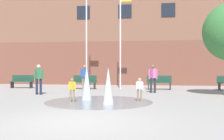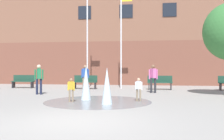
{
  "view_description": "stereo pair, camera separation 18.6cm",
  "coord_description": "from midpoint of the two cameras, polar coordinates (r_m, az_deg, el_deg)",
  "views": [
    {
      "loc": [
        1.85,
        -6.69,
        1.41
      ],
      "look_at": [
        -0.05,
        7.29,
        1.3
      ],
      "focal_mm": 42.0,
      "sensor_mm": 36.0,
      "label": 1
    },
    {
      "loc": [
        2.03,
        -6.66,
        1.41
      ],
      "look_at": [
        -0.05,
        7.29,
        1.3
      ],
      "focal_mm": 42.0,
      "sensor_mm": 36.0,
      "label": 2
    }
  ],
  "objects": [
    {
      "name": "flagpole_right",
      "position": [
        18.02,
        2.4,
        7.53
      ],
      "size": [
        0.8,
        0.1,
        6.79
      ],
      "color": "silver",
      "rests_on": "ground"
    },
    {
      "name": "splash_fountain",
      "position": [
        10.96,
        -3.05,
        -3.93
      ],
      "size": [
        4.48,
        4.48,
        1.51
      ],
      "color": "gray",
      "rests_on": "ground"
    },
    {
      "name": "ground_plane",
      "position": [
        7.09,
        -7.72,
        -11.01
      ],
      "size": [
        100.0,
        100.0,
        0.0
      ],
      "primitive_type": "plane",
      "color": "gray"
    },
    {
      "name": "adult_watching",
      "position": [
        16.56,
        -5.54,
        -1.2
      ],
      "size": [
        0.5,
        0.25,
        1.59
      ],
      "rotation": [
        0.0,
        0.0,
        0.16
      ],
      "color": "#89755B",
      "rests_on": "ground"
    },
    {
      "name": "park_bench_under_left_flagpole",
      "position": [
        17.76,
        -5.53,
        -2.56
      ],
      "size": [
        1.6,
        0.44,
        0.91
      ],
      "color": "#28282D",
      "rests_on": "ground"
    },
    {
      "name": "library_building",
      "position": [
        24.71,
        3.96,
        6.55
      ],
      "size": [
        36.0,
        6.05,
        8.08
      ],
      "color": "brown",
      "rests_on": "ground"
    },
    {
      "name": "child_with_pink_shirt",
      "position": [
        10.91,
        -8.4,
        -3.92
      ],
      "size": [
        0.31,
        0.22,
        0.99
      ],
      "rotation": [
        0.0,
        0.0,
        2.58
      ],
      "color": "#89755B",
      "rests_on": "ground"
    },
    {
      "name": "child_running",
      "position": [
        11.09,
        6.31,
        -3.85
      ],
      "size": [
        0.31,
        0.24,
        0.99
      ],
      "rotation": [
        0.0,
        0.0,
        -2.22
      ],
      "color": "#89755B",
      "rests_on": "ground"
    },
    {
      "name": "flagpole_left",
      "position": [
        18.46,
        -5.01,
        8.3
      ],
      "size": [
        0.8,
        0.1,
        7.38
      ],
      "color": "silver",
      "rests_on": "ground"
    },
    {
      "name": "adult_in_red",
      "position": [
        15.01,
        9.31,
        -1.38
      ],
      "size": [
        0.5,
        0.39,
        1.59
      ],
      "rotation": [
        0.0,
        0.0,
        -1.05
      ],
      "color": "#28282D",
      "rests_on": "ground"
    },
    {
      "name": "teen_by_trashcan",
      "position": [
        14.41,
        -15.27,
        -1.46
      ],
      "size": [
        0.5,
        0.39,
        1.59
      ],
      "rotation": [
        0.0,
        0.0,
        -1.06
      ],
      "color": "#1E233D",
      "rests_on": "ground"
    },
    {
      "name": "park_bench_near_trashcan",
      "position": [
        17.31,
        10.68,
        -2.64
      ],
      "size": [
        1.6,
        0.44,
        0.91
      ],
      "color": "#28282D",
      "rests_on": "ground"
    },
    {
      "name": "park_bench_far_left",
      "position": [
        19.46,
        -18.51,
        -2.32
      ],
      "size": [
        1.6,
        0.44,
        0.91
      ],
      "color": "#28282D",
      "rests_on": "ground"
    }
  ]
}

